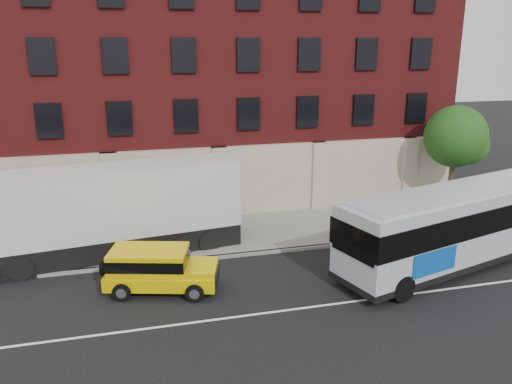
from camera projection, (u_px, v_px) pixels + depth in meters
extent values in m
plane|color=black|center=(280.00, 318.00, 19.22)|extent=(120.00, 120.00, 0.00)
cube|color=gray|center=(230.00, 233.00, 27.56)|extent=(60.00, 6.00, 0.15)
cube|color=gray|center=(243.00, 254.00, 24.77)|extent=(60.00, 0.25, 0.15)
cube|color=white|center=(276.00, 312.00, 19.68)|extent=(60.00, 0.12, 0.01)
cube|color=maroon|center=(203.00, 77.00, 32.86)|extent=(30.00, 10.00, 15.00)
cube|color=beige|center=(219.00, 182.00, 29.62)|extent=(30.00, 0.35, 4.00)
cube|color=#4A100D|center=(5.00, 179.00, 25.87)|extent=(4.20, 2.20, 0.30)
cube|color=beige|center=(111.00, 189.00, 28.08)|extent=(0.90, 0.55, 4.00)
cube|color=beige|center=(220.00, 182.00, 29.53)|extent=(0.90, 0.55, 4.00)
cube|color=beige|center=(319.00, 175.00, 30.98)|extent=(0.90, 0.55, 4.00)
cube|color=beige|center=(409.00, 169.00, 32.42)|extent=(0.90, 0.55, 4.00)
cube|color=black|center=(49.00, 121.00, 26.51)|extent=(1.30, 0.20, 1.80)
cube|color=black|center=(120.00, 118.00, 27.35)|extent=(1.30, 0.20, 1.80)
cube|color=black|center=(186.00, 116.00, 28.20)|extent=(1.30, 0.20, 1.80)
cube|color=black|center=(249.00, 114.00, 29.04)|extent=(1.30, 0.20, 1.80)
cube|color=black|center=(308.00, 112.00, 29.89)|extent=(1.30, 0.20, 1.80)
cube|color=black|center=(363.00, 110.00, 30.73)|extent=(1.30, 0.20, 1.80)
cube|color=black|center=(416.00, 108.00, 31.57)|extent=(1.30, 0.20, 1.80)
cube|color=black|center=(42.00, 56.00, 25.61)|extent=(1.30, 0.20, 1.80)
cube|color=black|center=(115.00, 56.00, 26.46)|extent=(1.30, 0.20, 1.80)
cube|color=black|center=(184.00, 55.00, 27.30)|extent=(1.30, 0.20, 1.80)
cube|color=black|center=(248.00, 55.00, 28.14)|extent=(1.30, 0.20, 1.80)
cube|color=black|center=(309.00, 54.00, 28.99)|extent=(1.30, 0.20, 1.80)
cube|color=black|center=(367.00, 54.00, 29.83)|extent=(1.30, 0.20, 1.80)
cube|color=black|center=(421.00, 54.00, 30.68)|extent=(1.30, 0.20, 1.80)
cube|color=black|center=(22.00, 202.00, 27.14)|extent=(2.60, 0.15, 2.80)
cube|color=black|center=(139.00, 194.00, 28.58)|extent=(2.60, 0.15, 2.80)
cube|color=black|center=(245.00, 187.00, 30.03)|extent=(2.60, 0.15, 2.80)
cube|color=black|center=(341.00, 180.00, 31.48)|extent=(2.60, 0.15, 2.80)
cylinder|color=slate|center=(52.00, 247.00, 22.58)|extent=(0.07, 0.07, 2.50)
cube|color=white|center=(49.00, 231.00, 22.21)|extent=(0.30, 0.03, 0.40)
cube|color=white|center=(51.00, 242.00, 22.35)|extent=(0.30, 0.03, 0.35)
cylinder|color=#37291B|center=(450.00, 185.00, 30.83)|extent=(0.32, 0.32, 3.00)
sphere|color=#1A4A15|center=(456.00, 137.00, 30.02)|extent=(3.60, 3.60, 3.60)
sphere|color=#1A4A15|center=(470.00, 146.00, 29.96)|extent=(2.20, 2.20, 2.20)
sphere|color=#1A4A15|center=(442.00, 143.00, 30.36)|extent=(2.00, 2.00, 2.00)
cube|color=#AFB3BA|center=(465.00, 223.00, 23.46)|extent=(13.47, 6.30, 3.14)
cube|color=black|center=(462.00, 253.00, 23.86)|extent=(13.54, 6.37, 0.28)
cube|color=#AFB3BA|center=(469.00, 189.00, 23.00)|extent=(12.75, 5.80, 0.13)
cube|color=black|center=(467.00, 212.00, 23.31)|extent=(13.58, 6.41, 1.10)
cube|color=#0B4AA9|center=(435.00, 262.00, 20.73)|extent=(2.34, 0.71, 0.99)
cube|color=#0B4AA9|center=(484.00, 215.00, 26.40)|extent=(2.34, 0.71, 0.99)
cylinder|color=black|center=(402.00, 288.00, 20.34)|extent=(1.15, 0.62, 1.10)
cylinder|color=black|center=(360.00, 266.00, 22.40)|extent=(1.15, 0.62, 1.10)
cylinder|color=black|center=(482.00, 232.00, 26.39)|extent=(1.15, 0.62, 1.10)
cylinder|color=black|center=(498.00, 227.00, 27.03)|extent=(1.15, 0.62, 1.10)
cube|color=#E8C400|center=(162.00, 277.00, 21.20)|extent=(4.79, 3.00, 0.56)
cube|color=#E8C400|center=(149.00, 260.00, 21.00)|extent=(3.44, 2.58, 0.93)
cube|color=black|center=(149.00, 259.00, 20.99)|extent=(3.49, 2.63, 0.46)
cube|color=#E8C400|center=(199.00, 268.00, 21.05)|extent=(1.82, 2.08, 0.28)
cube|color=black|center=(217.00, 276.00, 21.14)|extent=(0.46, 1.44, 0.51)
cylinder|color=black|center=(104.00, 267.00, 21.13)|extent=(0.39, 0.73, 0.70)
cylinder|color=black|center=(195.00, 293.00, 20.36)|extent=(0.78, 0.45, 0.74)
cylinder|color=silver|center=(195.00, 293.00, 20.36)|extent=(0.47, 0.38, 0.41)
cylinder|color=black|center=(200.00, 273.00, 22.11)|extent=(0.78, 0.45, 0.74)
cylinder|color=silver|center=(200.00, 273.00, 22.11)|extent=(0.47, 0.38, 0.41)
cylinder|color=black|center=(122.00, 292.00, 20.42)|extent=(0.78, 0.45, 0.74)
cylinder|color=silver|center=(122.00, 292.00, 20.42)|extent=(0.47, 0.38, 0.41)
cylinder|color=black|center=(133.00, 272.00, 22.17)|extent=(0.78, 0.45, 0.74)
cylinder|color=silver|center=(133.00, 272.00, 22.17)|extent=(0.47, 0.38, 0.41)
cube|color=black|center=(103.00, 245.00, 24.51)|extent=(13.18, 4.26, 1.19)
cube|color=silver|center=(99.00, 202.00, 23.90)|extent=(13.18, 4.30, 3.13)
cylinder|color=black|center=(20.00, 269.00, 22.13)|extent=(1.11, 0.44, 1.08)
cylinder|color=black|center=(22.00, 248.00, 24.34)|extent=(1.11, 0.44, 1.08)
cylinder|color=black|center=(183.00, 245.00, 24.70)|extent=(1.11, 0.44, 1.08)
cylinder|color=black|center=(171.00, 228.00, 26.91)|extent=(1.11, 0.44, 1.08)
cylinder|color=black|center=(209.00, 241.00, 25.17)|extent=(1.11, 0.44, 1.08)
cylinder|color=black|center=(195.00, 225.00, 27.38)|extent=(1.11, 0.44, 1.08)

